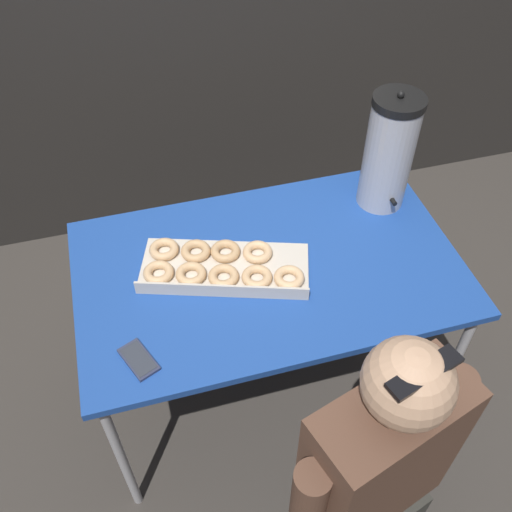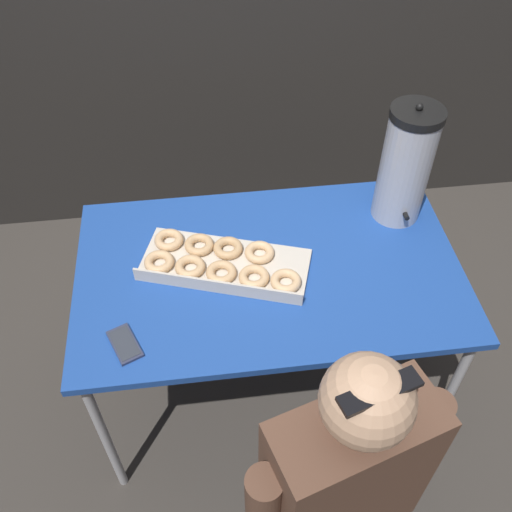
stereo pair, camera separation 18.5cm
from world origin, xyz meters
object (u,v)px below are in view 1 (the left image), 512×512
Objects in this scene: coffee_urn at (389,152)px; cell_phone at (139,359)px; person_seated at (373,478)px; donut_box at (221,267)px.

coffee_urn is 3.05× the size of cell_phone.
donut_box is at bearing -86.30° from person_seated.
donut_box reaches higher than cell_phone.
cell_phone is at bearing -154.24° from coffee_urn.
person_seated is (-0.38, -0.90, -0.41)m from coffee_urn.
cell_phone is 0.75m from person_seated.
coffee_urn is at bearing 2.36° from cell_phone.
person_seated is at bearing -51.09° from donut_box.
cell_phone is at bearing -53.89° from person_seated.
cell_phone is (-0.96, -0.46, -0.21)m from coffee_urn.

